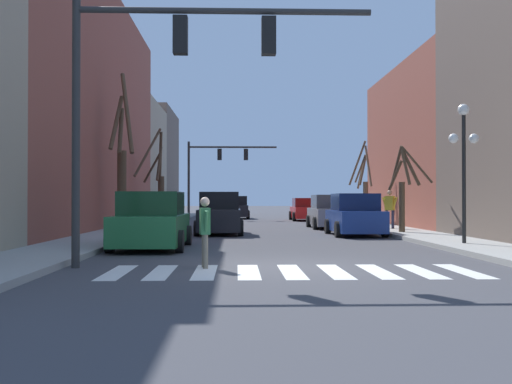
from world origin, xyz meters
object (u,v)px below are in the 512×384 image
(traffic_signal_near, at_px, (163,68))
(pedestrian_near_right_corner, at_px, (205,226))
(traffic_signal_far, at_px, (215,163))
(street_tree_left_mid, at_px, (403,188))
(street_tree_right_mid, at_px, (159,182))
(car_parked_left_mid, at_px, (355,216))
(car_at_intersection, at_px, (152,222))
(car_parked_left_near, at_px, (331,213))
(street_lamp_right_corner, at_px, (464,145))
(street_tree_left_near, at_px, (364,187))
(pedestrian_on_right_sidewalk, at_px, (390,206))
(car_parked_right_near, at_px, (306,210))
(street_tree_right_near, at_px, (122,166))
(car_parked_right_far, at_px, (236,208))
(car_driving_away_lane, at_px, (220,215))

(traffic_signal_near, bearing_deg, pedestrian_near_right_corner, -6.77)
(traffic_signal_far, height_order, street_tree_left_mid, traffic_signal_far)
(traffic_signal_near, relative_size, street_tree_right_mid, 1.18)
(car_parked_left_mid, relative_size, street_tree_left_mid, 1.19)
(traffic_signal_near, bearing_deg, traffic_signal_far, 89.93)
(car_at_intersection, relative_size, car_parked_left_near, 1.03)
(street_lamp_right_corner, height_order, street_tree_left_near, street_tree_left_near)
(car_parked_left_near, distance_m, pedestrian_on_right_sidewalk, 4.00)
(car_parked_left_near, distance_m, street_tree_left_near, 3.66)
(street_lamp_right_corner, height_order, pedestrian_near_right_corner, street_lamp_right_corner)
(car_parked_right_near, distance_m, street_tree_right_near, 18.23)
(traffic_signal_far, distance_m, car_parked_left_near, 15.39)
(street_tree_right_mid, distance_m, street_tree_left_near, 12.04)
(street_lamp_right_corner, distance_m, pedestrian_on_right_sidewalk, 9.47)
(pedestrian_near_right_corner, bearing_deg, car_parked_right_near, 159.49)
(street_tree_right_mid, height_order, street_tree_left_near, street_tree_right_mid)
(street_lamp_right_corner, height_order, street_tree_left_mid, street_lamp_right_corner)
(car_at_intersection, xyz_separation_m, car_parked_right_near, (7.48, 23.81, -0.06))
(car_parked_left_near, bearing_deg, pedestrian_on_right_sidewalk, -145.75)
(car_parked_left_near, bearing_deg, pedestrian_near_right_corner, 162.52)
(pedestrian_near_right_corner, bearing_deg, car_parked_right_far, 169.24)
(car_at_intersection, distance_m, car_parked_right_far, 28.30)
(car_at_intersection, xyz_separation_m, car_parked_left_near, (7.45, 12.51, -0.00))
(traffic_signal_far, height_order, car_parked_right_far, traffic_signal_far)
(pedestrian_on_right_sidewalk, bearing_deg, car_at_intersection, -95.96)
(car_parked_left_mid, height_order, street_tree_right_mid, street_tree_right_mid)
(street_lamp_right_corner, distance_m, street_tree_left_near, 15.07)
(street_tree_right_mid, relative_size, street_tree_left_near, 1.20)
(car_parked_left_mid, xyz_separation_m, car_parked_left_near, (-0.04, 6.13, -0.00))
(street_tree_right_mid, bearing_deg, car_parked_right_near, 33.88)
(traffic_signal_near, height_order, car_at_intersection, traffic_signal_near)
(car_parked_right_far, height_order, street_tree_left_mid, street_tree_left_mid)
(car_at_intersection, bearing_deg, car_parked_left_near, -30.78)
(car_driving_away_lane, bearing_deg, pedestrian_on_right_sidewalk, 103.07)
(traffic_signal_far, bearing_deg, pedestrian_near_right_corner, -88.37)
(pedestrian_on_right_sidewalk, bearing_deg, car_driving_away_lane, -126.46)
(street_lamp_right_corner, xyz_separation_m, street_tree_right_mid, (-11.67, 17.45, -0.70))
(car_parked_right_near, bearing_deg, street_tree_right_near, 146.23)
(car_parked_right_near, distance_m, street_tree_left_mid, 17.64)
(pedestrian_near_right_corner, bearing_deg, street_lamp_right_corner, 114.00)
(car_parked_right_far, bearing_deg, traffic_signal_far, -36.52)
(car_parked_right_far, distance_m, street_tree_right_mid, 11.84)
(car_parked_left_near, bearing_deg, car_parked_right_near, -0.13)
(traffic_signal_far, distance_m, street_tree_right_near, 17.71)
(pedestrian_on_right_sidewalk, bearing_deg, pedestrian_near_right_corner, -78.02)
(street_lamp_right_corner, bearing_deg, car_parked_left_mid, 108.31)
(car_at_intersection, bearing_deg, car_parked_right_far, -5.19)
(street_tree_left_near, bearing_deg, pedestrian_on_right_sidewalk, -90.44)
(street_tree_left_near, distance_m, street_tree_right_near, 13.83)
(traffic_signal_far, bearing_deg, car_parked_right_near, -19.19)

